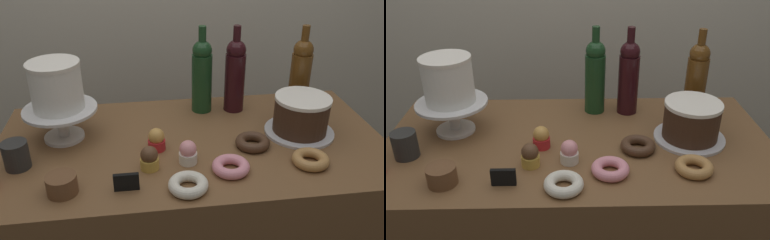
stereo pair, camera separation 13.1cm
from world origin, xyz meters
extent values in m
cylinder|color=silver|center=(-0.42, 0.08, 0.95)|extent=(0.13, 0.13, 0.01)
cylinder|color=silver|center=(-0.42, 0.08, 1.00)|extent=(0.04, 0.04, 0.09)
cylinder|color=silver|center=(-0.42, 0.08, 1.05)|extent=(0.24, 0.24, 0.01)
cylinder|color=white|center=(-0.42, 0.08, 1.13)|extent=(0.16, 0.16, 0.14)
cylinder|color=white|center=(-0.42, 0.08, 1.20)|extent=(0.17, 0.17, 0.01)
cylinder|color=silver|center=(0.37, 0.01, 0.95)|extent=(0.24, 0.24, 0.01)
cylinder|color=#3D2619|center=(0.37, 0.01, 1.01)|extent=(0.18, 0.18, 0.11)
cylinder|color=white|center=(0.37, 0.01, 1.07)|extent=(0.19, 0.19, 0.01)
cylinder|color=black|center=(0.19, 0.22, 1.05)|extent=(0.08, 0.08, 0.22)
sphere|color=black|center=(0.19, 0.22, 1.18)|extent=(0.07, 0.07, 0.07)
cylinder|color=black|center=(0.19, 0.22, 1.23)|extent=(0.03, 0.03, 0.08)
cylinder|color=#193D1E|center=(0.07, 0.23, 1.05)|extent=(0.08, 0.08, 0.22)
sphere|color=#193D1E|center=(0.07, 0.23, 1.18)|extent=(0.07, 0.07, 0.07)
cylinder|color=#193D1E|center=(0.07, 0.23, 1.23)|extent=(0.03, 0.03, 0.08)
cylinder|color=#5B3814|center=(0.43, 0.19, 1.05)|extent=(0.08, 0.08, 0.22)
sphere|color=#5B3814|center=(0.43, 0.19, 1.18)|extent=(0.07, 0.07, 0.07)
cylinder|color=#5B3814|center=(0.43, 0.19, 1.23)|extent=(0.03, 0.03, 0.08)
cylinder|color=gold|center=(-0.15, -0.14, 0.96)|extent=(0.06, 0.06, 0.03)
sphere|color=brown|center=(-0.15, -0.14, 0.99)|extent=(0.05, 0.05, 0.05)
cylinder|color=red|center=(-0.12, -0.03, 0.96)|extent=(0.06, 0.06, 0.03)
sphere|color=#CC9347|center=(-0.12, -0.03, 0.99)|extent=(0.05, 0.05, 0.05)
cylinder|color=white|center=(-0.03, -0.12, 0.96)|extent=(0.06, 0.06, 0.03)
sphere|color=pink|center=(-0.03, -0.12, 0.99)|extent=(0.05, 0.05, 0.05)
torus|color=#472D1E|center=(0.19, -0.06, 0.96)|extent=(0.11, 0.11, 0.03)
torus|color=pink|center=(0.09, -0.19, 0.96)|extent=(0.11, 0.11, 0.03)
torus|color=silver|center=(-0.05, -0.25, 0.96)|extent=(0.11, 0.11, 0.03)
torus|color=#B27F47|center=(0.34, -0.18, 0.96)|extent=(0.11, 0.11, 0.03)
cylinder|color=brown|center=(-0.39, -0.22, 0.95)|extent=(0.08, 0.08, 0.01)
cylinder|color=brown|center=(-0.39, -0.22, 0.96)|extent=(0.08, 0.08, 0.01)
cylinder|color=brown|center=(-0.39, -0.22, 0.97)|extent=(0.08, 0.08, 0.01)
cylinder|color=brown|center=(-0.39, -0.22, 0.98)|extent=(0.08, 0.08, 0.01)
cylinder|color=brown|center=(-0.39, -0.22, 0.99)|extent=(0.08, 0.08, 0.01)
cube|color=black|center=(-0.21, -0.23, 0.97)|extent=(0.07, 0.01, 0.05)
cylinder|color=#282828|center=(-0.54, -0.08, 0.98)|extent=(0.08, 0.08, 0.09)
camera|label=1|loc=(-0.16, -1.14, 1.63)|focal=37.74mm
camera|label=2|loc=(-0.03, -1.15, 1.63)|focal=37.74mm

